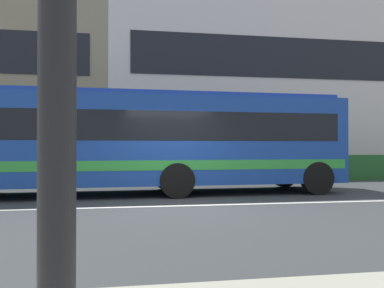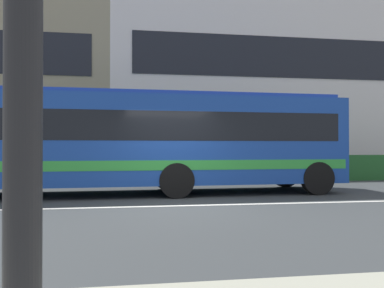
# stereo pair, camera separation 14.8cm
# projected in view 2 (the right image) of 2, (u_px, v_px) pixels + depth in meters

# --- Properties ---
(ground_plane) EXTENTS (160.00, 160.00, 0.00)m
(ground_plane) POSITION_uv_depth(u_px,v_px,m) (178.00, 206.00, 9.54)
(ground_plane) COLOR #35393B
(lane_centre_line) EXTENTS (60.00, 0.16, 0.01)m
(lane_centre_line) POSITION_uv_depth(u_px,v_px,m) (178.00, 206.00, 9.54)
(lane_centre_line) COLOR silver
(lane_centre_line) RESTS_ON ground_plane
(hedge_row_far) EXTENTS (22.68, 1.10, 1.10)m
(hedge_row_far) POSITION_uv_depth(u_px,v_px,m) (220.00, 168.00, 16.47)
(hedge_row_far) COLOR #245B29
(hedge_row_far) RESTS_ON ground_plane
(apartment_block_right) EXTENTS (25.99, 10.64, 10.43)m
(apartment_block_right) POSITION_uv_depth(u_px,v_px,m) (315.00, 91.00, 25.71)
(apartment_block_right) COLOR silver
(apartment_block_right) RESTS_ON ground_plane
(transit_bus) EXTENTS (12.25, 2.99, 3.08)m
(transit_bus) POSITION_uv_depth(u_px,v_px,m) (147.00, 139.00, 12.04)
(transit_bus) COLOR #1A429C
(transit_bus) RESTS_ON ground_plane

